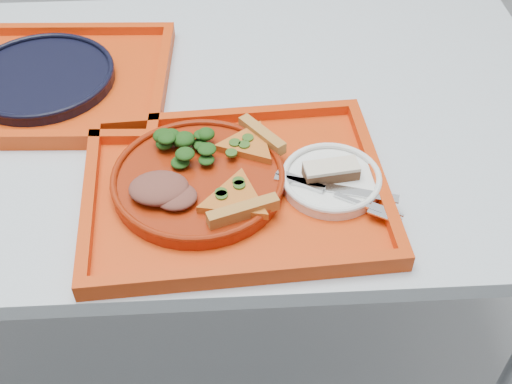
% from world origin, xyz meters
% --- Properties ---
extents(ground, '(10.00, 10.00, 0.00)m').
position_xyz_m(ground, '(0.00, 0.00, 0.00)').
color(ground, gray).
rests_on(ground, ground).
extents(table, '(1.60, 0.80, 0.75)m').
position_xyz_m(table, '(0.00, 0.00, 0.68)').
color(table, '#ACB6C1').
rests_on(table, ground).
extents(tray_main, '(0.47, 0.38, 0.01)m').
position_xyz_m(tray_main, '(0.20, -0.21, 0.76)').
color(tray_main, red).
rests_on(tray_main, table).
extents(tray_far, '(0.47, 0.37, 0.01)m').
position_xyz_m(tray_far, '(-0.14, 0.08, 0.76)').
color(tray_far, red).
rests_on(tray_far, table).
extents(dinner_plate, '(0.26, 0.26, 0.02)m').
position_xyz_m(dinner_plate, '(0.15, -0.20, 0.77)').
color(dinner_plate, maroon).
rests_on(dinner_plate, tray_main).
extents(side_plate, '(0.15, 0.15, 0.01)m').
position_xyz_m(side_plate, '(0.35, -0.21, 0.77)').
color(side_plate, white).
rests_on(side_plate, tray_main).
extents(navy_plate, '(0.26, 0.26, 0.02)m').
position_xyz_m(navy_plate, '(-0.14, 0.08, 0.77)').
color(navy_plate, black).
rests_on(navy_plate, tray_far).
extents(pizza_slice_a, '(0.14, 0.15, 0.02)m').
position_xyz_m(pizza_slice_a, '(0.20, -0.26, 0.79)').
color(pizza_slice_a, gold).
rests_on(pizza_slice_a, dinner_plate).
extents(pizza_slice_b, '(0.14, 0.14, 0.02)m').
position_xyz_m(pizza_slice_b, '(0.23, -0.14, 0.79)').
color(pizza_slice_b, gold).
rests_on(pizza_slice_b, dinner_plate).
extents(salad_heap, '(0.08, 0.07, 0.04)m').
position_xyz_m(salad_heap, '(0.13, -0.15, 0.80)').
color(salad_heap, black).
rests_on(salad_heap, dinner_plate).
extents(meat_portion, '(0.09, 0.07, 0.03)m').
position_xyz_m(meat_portion, '(0.09, -0.23, 0.79)').
color(meat_portion, brown).
rests_on(meat_portion, dinner_plate).
extents(dessert_bar, '(0.09, 0.04, 0.02)m').
position_xyz_m(dessert_bar, '(0.35, -0.21, 0.79)').
color(dessert_bar, '#492A18').
rests_on(dessert_bar, side_plate).
extents(knife, '(0.18, 0.07, 0.01)m').
position_xyz_m(knife, '(0.35, -0.24, 0.78)').
color(knife, silver).
rests_on(knife, side_plate).
extents(fork, '(0.17, 0.11, 0.01)m').
position_xyz_m(fork, '(0.35, -0.25, 0.78)').
color(fork, silver).
rests_on(fork, side_plate).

